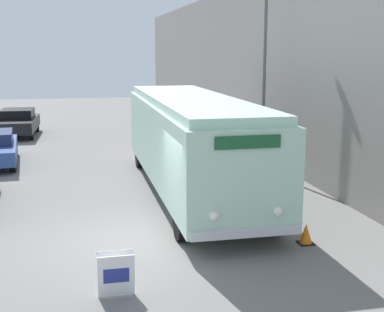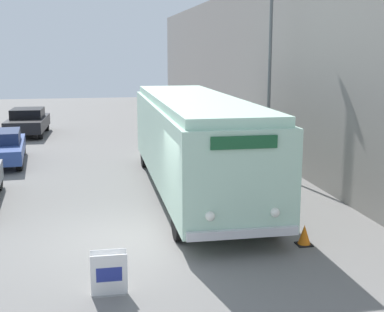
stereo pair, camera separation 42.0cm
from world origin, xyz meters
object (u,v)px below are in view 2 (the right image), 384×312
Objects in this scene: vintage_bus at (194,139)px; streetlamp at (271,40)px; parked_car_far at (28,121)px; traffic_cone at (304,235)px; sign_board at (109,274)px; parked_car_mid at (0,147)px.

streetlamp is at bearing 37.56° from vintage_bus.
vintage_bus reaches higher than parked_car_far.
streetlamp is 9.04m from traffic_cone.
streetlamp is at bearing -45.75° from parked_car_far.
parked_car_mid is (-3.92, 12.83, 0.27)m from sign_board.
streetlamp is 11.49m from parked_car_mid.
parked_car_far is at bearing 100.24° from sign_board.
parked_car_far is at bearing 114.16° from traffic_cone.
parked_car_far is at bearing 132.37° from streetlamp.
parked_car_mid is at bearing 139.19° from vintage_bus.
sign_board is 0.11× the size of streetlamp.
traffic_cone is at bearing 21.53° from sign_board.
sign_board is 0.19× the size of parked_car_far.
streetlamp is at bearing -23.36° from parked_car_mid.
sign_board is (-2.94, -6.90, -1.34)m from vintage_bus.
parked_car_mid is 7.44m from parked_car_far.
sign_board is 13.42m from parked_car_mid.
vintage_bus is 22.94× the size of traffic_cone.
vintage_bus is at bearing 108.20° from traffic_cone.
parked_car_far is 20.22m from traffic_cone.
parked_car_far is (-3.66, 20.26, 0.33)m from sign_board.
parked_car_far is at bearing 83.16° from parked_car_mid.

